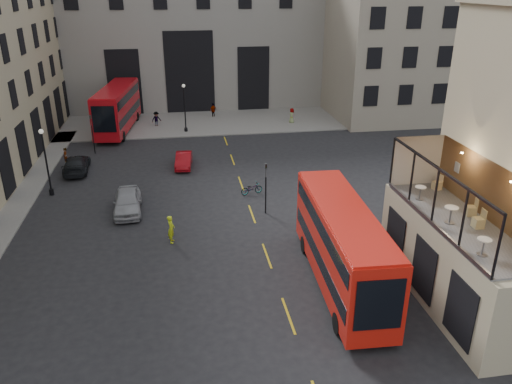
{
  "coord_description": "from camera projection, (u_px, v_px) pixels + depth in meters",
  "views": [
    {
      "loc": [
        -6.92,
        -20.11,
        15.53
      ],
      "look_at": [
        -2.19,
        9.0,
        3.0
      ],
      "focal_mm": 35.0,
      "sensor_mm": 36.0,
      "label": 1
    }
  ],
  "objects": [
    {
      "name": "cafe_table_mid",
      "position": [
        451.0,
        212.0,
        24.19
      ],
      "size": [
        0.67,
        0.67,
        0.84
      ],
      "color": "silver",
      "rests_on": "cafe_floor"
    },
    {
      "name": "ground",
      "position": [
        327.0,
        312.0,
        25.36
      ],
      "size": [
        140.0,
        140.0,
        0.0
      ],
      "primitive_type": "plane",
      "color": "black",
      "rests_on": "ground"
    },
    {
      "name": "gateway",
      "position": [
        186.0,
        32.0,
        64.55
      ],
      "size": [
        35.0,
        10.6,
        18.0
      ],
      "color": "gray",
      "rests_on": "ground"
    },
    {
      "name": "pedestrian_a",
      "position": [
        119.0,
        129.0,
        53.06
      ],
      "size": [
        1.17,
        1.04,
        1.98
      ],
      "primitive_type": "imported",
      "rotation": [
        0.0,
        0.0,
        0.36
      ],
      "color": "gray",
      "rests_on": "ground"
    },
    {
      "name": "bicycle",
      "position": [
        252.0,
        188.0,
        39.19
      ],
      "size": [
        1.87,
        1.04,
        0.93
      ],
      "primitive_type": "imported",
      "rotation": [
        0.0,
        0.0,
        1.82
      ],
      "color": "gray",
      "rests_on": "ground"
    },
    {
      "name": "cafe_chair_b",
      "position": [
        479.0,
        222.0,
        23.84
      ],
      "size": [
        0.48,
        0.48,
        0.94
      ],
      "color": "#D4BC7A",
      "rests_on": "cafe_floor"
    },
    {
      "name": "bus_near",
      "position": [
        342.0,
        243.0,
        26.68
      ],
      "size": [
        3.14,
        11.64,
        4.61
      ],
      "color": "red",
      "rests_on": "ground"
    },
    {
      "name": "cafe_chair_c",
      "position": [
        471.0,
        210.0,
        25.08
      ],
      "size": [
        0.55,
        0.55,
        0.91
      ],
      "color": "tan",
      "rests_on": "cafe_floor"
    },
    {
      "name": "cafe_chair_d",
      "position": [
        437.0,
        185.0,
        28.22
      ],
      "size": [
        0.52,
        0.52,
        0.87
      ],
      "color": "#D9B87D",
      "rests_on": "cafe_floor"
    },
    {
      "name": "bus_far",
      "position": [
        117.0,
        107.0,
        54.99
      ],
      "size": [
        4.21,
        12.38,
        4.84
      ],
      "color": "#B30C14",
      "rests_on": "ground"
    },
    {
      "name": "pedestrian_e",
      "position": [
        66.0,
        157.0,
        45.05
      ],
      "size": [
        0.51,
        0.67,
        1.67
      ],
      "primitive_type": "imported",
      "rotation": [
        0.0,
        0.0,
        4.91
      ],
      "color": "gray",
      "rests_on": "ground"
    },
    {
      "name": "car_c",
      "position": [
        76.0,
        164.0,
        43.67
      ],
      "size": [
        2.24,
        5.02,
        1.43
      ],
      "primitive_type": "imported",
      "rotation": [
        0.0,
        0.0,
        3.19
      ],
      "color": "black",
      "rests_on": "ground"
    },
    {
      "name": "car_b",
      "position": [
        184.0,
        160.0,
        44.83
      ],
      "size": [
        1.7,
        4.0,
        1.28
      ],
      "primitive_type": "imported",
      "rotation": [
        0.0,
        0.0,
        -0.09
      ],
      "color": "#9C0911",
      "rests_on": "ground"
    },
    {
      "name": "cafe_table_near",
      "position": [
        484.0,
        244.0,
        21.36
      ],
      "size": [
        0.61,
        0.61,
        0.77
      ],
      "color": "silver",
      "rests_on": "cafe_floor"
    },
    {
      "name": "car_a",
      "position": [
        127.0,
        202.0,
        36.02
      ],
      "size": [
        2.11,
        4.83,
        1.62
      ],
      "primitive_type": "imported",
      "rotation": [
        0.0,
        0.0,
        0.04
      ],
      "color": "#989AA0",
      "rests_on": "ground"
    },
    {
      "name": "building_right",
      "position": [
        395.0,
        26.0,
        60.56
      ],
      "size": [
        16.6,
        18.6,
        20.0
      ],
      "color": "gray",
      "rests_on": "ground"
    },
    {
      "name": "host_frontage",
      "position": [
        452.0,
        263.0,
        25.44
      ],
      "size": [
        3.0,
        11.0,
        4.5
      ],
      "primitive_type": "cube",
      "color": "tan",
      "rests_on": "ground"
    },
    {
      "name": "street_lamp_b",
      "position": [
        185.0,
        111.0,
        54.43
      ],
      "size": [
        0.36,
        0.36,
        5.33
      ],
      "color": "black",
      "rests_on": "ground"
    },
    {
      "name": "traffic_light_near",
      "position": [
        266.0,
        182.0,
        35.16
      ],
      "size": [
        0.16,
        0.2,
        3.8
      ],
      "color": "black",
      "rests_on": "ground"
    },
    {
      "name": "pedestrian_d",
      "position": [
        292.0,
        116.0,
        58.46
      ],
      "size": [
        0.85,
        1.03,
        1.8
      ],
      "primitive_type": "imported",
      "rotation": [
        0.0,
        0.0,
        1.94
      ],
      "color": "gray",
      "rests_on": "ground"
    },
    {
      "name": "traffic_light_far",
      "position": [
        92.0,
        129.0,
        47.64
      ],
      "size": [
        0.16,
        0.2,
        3.8
      ],
      "color": "black",
      "rests_on": "ground"
    },
    {
      "name": "cafe_table_far",
      "position": [
        420.0,
        191.0,
        26.85
      ],
      "size": [
        0.59,
        0.59,
        0.73
      ],
      "color": "silver",
      "rests_on": "cafe_floor"
    },
    {
      "name": "pavement_far",
      "position": [
        185.0,
        122.0,
        58.97
      ],
      "size": [
        40.0,
        12.0,
        0.12
      ],
      "primitive_type": "cube",
      "color": "slate",
      "rests_on": "ground"
    },
    {
      "name": "street_lamp_a",
      "position": [
        47.0,
        166.0,
        38.27
      ],
      "size": [
        0.36,
        0.36,
        5.33
      ],
      "color": "black",
      "rests_on": "ground"
    },
    {
      "name": "pedestrian_b",
      "position": [
        156.0,
        119.0,
        57.08
      ],
      "size": [
        1.31,
        1.09,
        1.77
      ],
      "primitive_type": "imported",
      "rotation": [
        0.0,
        0.0,
        0.45
      ],
      "color": "gray",
      "rests_on": "ground"
    },
    {
      "name": "cafe_floor",
      "position": [
        459.0,
        223.0,
        24.54
      ],
      "size": [
        3.0,
        10.0,
        0.1
      ],
      "primitive_type": "cube",
      "color": "slate",
      "rests_on": "host_frontage"
    },
    {
      "name": "pedestrian_c",
      "position": [
        213.0,
        110.0,
        60.99
      ],
      "size": [
        1.09,
        0.95,
        1.76
      ],
      "primitive_type": "imported",
      "rotation": [
        0.0,
        0.0,
        3.76
      ],
      "color": "gray",
      "rests_on": "ground"
    },
    {
      "name": "cyclist",
      "position": [
        171.0,
        229.0,
        31.76
      ],
      "size": [
        0.49,
        0.71,
        1.86
      ],
      "primitive_type": "imported",
      "rotation": [
        0.0,
        0.0,
        1.5
      ],
      "color": "#C0DA16",
      "rests_on": "ground"
    }
  ]
}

